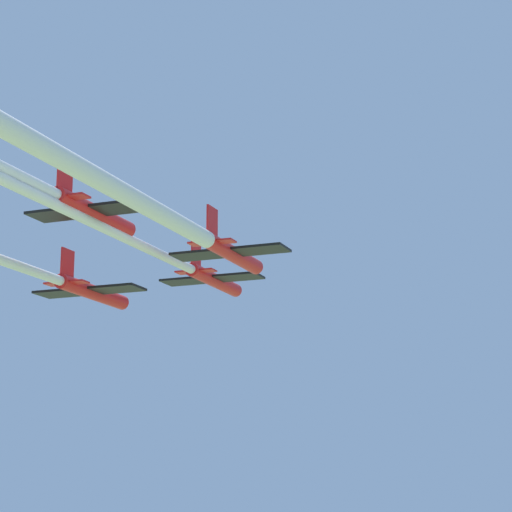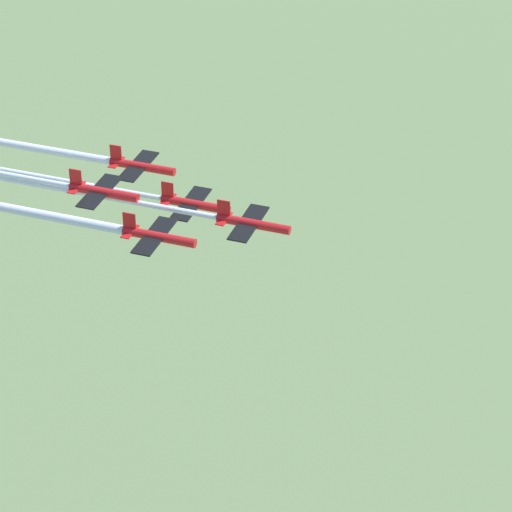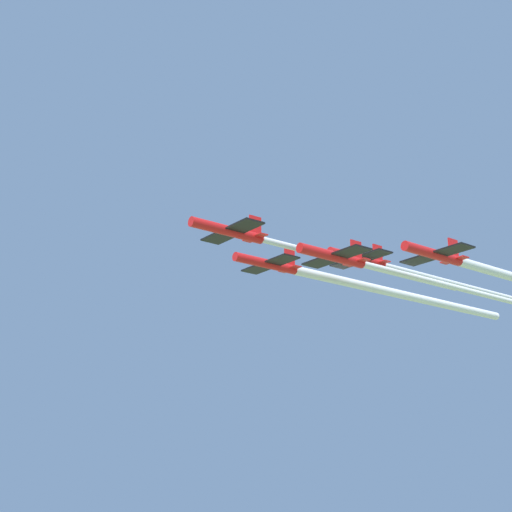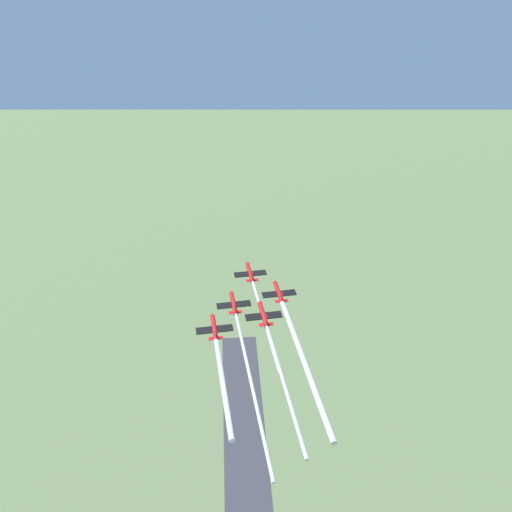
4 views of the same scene
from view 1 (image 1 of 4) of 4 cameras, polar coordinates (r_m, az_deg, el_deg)
The scene contains 6 objects.
jet_0 at distance 98.25m, azimuth -2.47°, elevation -1.33°, with size 10.30×10.52×3.66m.
jet_1 at distance 90.66m, azimuth -9.42°, elevation -1.99°, with size 10.30×10.52×3.66m.
jet_2 at distance 85.10m, azimuth -1.43°, elevation 0.20°, with size 10.30×10.52×3.66m.
jet_4 at distance 78.40m, azimuth -9.35°, elevation 2.54°, with size 10.30×10.52×3.66m.
smoke_trail_0 at distance 76.55m, azimuth -10.13°, elevation 2.30°, with size 20.35×35.68×0.84m.
smoke_trail_2 at distance 59.80m, azimuth -12.70°, elevation 6.39°, with size 25.42×44.18×1.38m.
Camera 1 is at (-39.15, 103.58, 147.86)m, focal length 70.00 mm.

